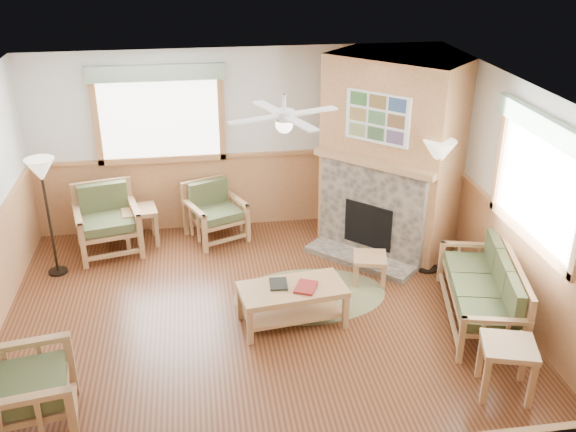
{
  "coord_description": "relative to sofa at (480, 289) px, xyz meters",
  "views": [
    {
      "loc": [
        -0.61,
        -6.02,
        4.31
      ],
      "look_at": [
        0.4,
        0.7,
        1.15
      ],
      "focal_mm": 40.0,
      "sensor_mm": 36.0,
      "label": 1
    }
  ],
  "objects": [
    {
      "name": "fireplace",
      "position": [
        -0.5,
        2.09,
        0.94
      ],
      "size": [
        3.11,
        3.11,
        2.7
      ],
      "primitive_type": null,
      "rotation": [
        0.0,
        0.0,
        -0.79
      ],
      "color": "#B07748",
      "rests_on": "floor"
    },
    {
      "name": "window_right",
      "position": [
        0.41,
        -0.16,
        2.12
      ],
      "size": [
        0.16,
        1.9,
        1.5
      ],
      "primitive_type": null,
      "color": "white",
      "rests_on": "wall_right"
    },
    {
      "name": "ceiling_fan",
      "position": [
        -2.25,
        0.34,
        2.25
      ],
      "size": [
        1.59,
        1.59,
        0.36
      ],
      "primitive_type": null,
      "rotation": [
        0.0,
        0.0,
        0.35
      ],
      "color": "white",
      "rests_on": "ceiling"
    },
    {
      "name": "floor",
      "position": [
        -2.55,
        0.04,
        -0.41
      ],
      "size": [
        6.0,
        6.0,
        0.01
      ],
      "primitive_type": "cube",
      "color": "#542C17",
      "rests_on": "ground"
    },
    {
      "name": "window_back",
      "position": [
        -3.65,
        3.0,
        2.12
      ],
      "size": [
        1.9,
        0.16,
        1.5
      ],
      "primitive_type": null,
      "color": "white",
      "rests_on": "wall_back"
    },
    {
      "name": "wall_back",
      "position": [
        -2.55,
        3.04,
        0.94
      ],
      "size": [
        6.0,
        0.02,
        2.7
      ],
      "primitive_type": "cube",
      "color": "silver",
      "rests_on": "floor"
    },
    {
      "name": "end_table_chairs",
      "position": [
        -4.03,
        2.59,
        -0.13
      ],
      "size": [
        0.56,
        0.54,
        0.55
      ],
      "primitive_type": null,
      "rotation": [
        0.0,
        0.0,
        0.17
      ],
      "color": "#A77B4E",
      "rests_on": "floor"
    },
    {
      "name": "wall_right",
      "position": [
        0.45,
        0.04,
        0.94
      ],
      "size": [
        0.02,
        6.0,
        2.7
      ],
      "primitive_type": "cube",
      "color": "silver",
      "rests_on": "floor"
    },
    {
      "name": "wainscot",
      "position": [
        -2.55,
        0.04,
        0.14
      ],
      "size": [
        6.0,
        6.0,
        1.1
      ],
      "primitive_type": null,
      "color": "#B07748",
      "rests_on": "floor"
    },
    {
      "name": "coffee_table",
      "position": [
        -2.18,
        0.24,
        -0.16
      ],
      "size": [
        1.28,
        0.76,
        0.49
      ],
      "primitive_type": null,
      "rotation": [
        0.0,
        0.0,
        0.13
      ],
      "color": "#A77B4E",
      "rests_on": "floor"
    },
    {
      "name": "floor_lamp_right",
      "position": [
        -0.17,
        1.22,
        0.51
      ],
      "size": [
        0.43,
        0.43,
        1.83
      ],
      "primitive_type": null,
      "rotation": [
        0.0,
        0.0,
        -0.04
      ],
      "color": "black",
      "rests_on": "floor"
    },
    {
      "name": "armchair_back_right",
      "position": [
        -2.94,
        2.59,
        0.01
      ],
      "size": [
        0.97,
        0.97,
        0.83
      ],
      "primitive_type": null,
      "rotation": [
        0.0,
        0.0,
        0.4
      ],
      "color": "#A77B4E",
      "rests_on": "floor"
    },
    {
      "name": "armchair_back_left",
      "position": [
        -4.46,
        2.4,
        0.06
      ],
      "size": [
        1.0,
        1.0,
        0.94
      ],
      "primitive_type": null,
      "rotation": [
        0.0,
        0.0,
        0.22
      ],
      "color": "#A77B4E",
      "rests_on": "floor"
    },
    {
      "name": "end_table_sofa",
      "position": [
        -0.28,
        -1.26,
        -0.12
      ],
      "size": [
        0.63,
        0.62,
        0.57
      ],
      "primitive_type": null,
      "rotation": [
        0.0,
        0.0,
        -0.3
      ],
      "color": "#A77B4E",
      "rests_on": "floor"
    },
    {
      "name": "sofa",
      "position": [
        0.0,
        0.0,
        0.0
      ],
      "size": [
        1.89,
        1.13,
        0.82
      ],
      "primitive_type": null,
      "rotation": [
        0.0,
        0.0,
        -1.81
      ],
      "color": "#A77B4E",
      "rests_on": "floor"
    },
    {
      "name": "footstool",
      "position": [
        -1.03,
        1.04,
        -0.22
      ],
      "size": [
        0.5,
        0.5,
        0.37
      ],
      "primitive_type": null,
      "rotation": [
        0.0,
        0.0,
        -0.23
      ],
      "color": "#A77B4E",
      "rests_on": "floor"
    },
    {
      "name": "book_dark",
      "position": [
        -2.33,
        0.31,
        0.1
      ],
      "size": [
        0.22,
        0.28,
        0.02
      ],
      "primitive_type": "cube",
      "rotation": [
        0.0,
        0.0,
        -0.06
      ],
      "color": "black",
      "rests_on": "coffee_table"
    },
    {
      "name": "ceiling",
      "position": [
        -2.55,
        0.04,
        2.29
      ],
      "size": [
        6.0,
        6.0,
        0.01
      ],
      "primitive_type": "cube",
      "color": "white",
      "rests_on": "floor"
    },
    {
      "name": "braided_rug",
      "position": [
        -1.87,
        0.79,
        -0.4
      ],
      "size": [
        2.08,
        2.08,
        0.01
      ],
      "primitive_type": "cylinder",
      "rotation": [
        0.0,
        0.0,
        0.09
      ],
      "color": "brown",
      "rests_on": "floor"
    },
    {
      "name": "armchair_left",
      "position": [
        -4.85,
        -1.12,
        0.1
      ],
      "size": [
        1.04,
        1.04,
        1.01
      ],
      "primitive_type": null,
      "rotation": [
        0.0,
        0.0,
        1.74
      ],
      "color": "#A77B4E",
      "rests_on": "floor"
    },
    {
      "name": "book_red",
      "position": [
        -2.03,
        0.19,
        0.11
      ],
      "size": [
        0.32,
        0.36,
        0.03
      ],
      "primitive_type": "cube",
      "rotation": [
        0.0,
        0.0,
        -0.42
      ],
      "color": "maroon",
      "rests_on": "coffee_table"
    },
    {
      "name": "floor_lamp_left",
      "position": [
        -5.1,
        1.87,
        0.4
      ],
      "size": [
        0.46,
        0.46,
        1.62
      ],
      "primitive_type": null,
      "rotation": [
        0.0,
        0.0,
        -0.29
      ],
      "color": "black",
      "rests_on": "floor"
    }
  ]
}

